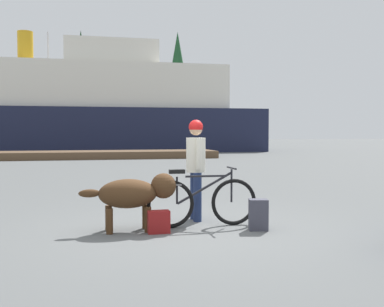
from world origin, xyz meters
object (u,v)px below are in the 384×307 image
object	(u,v)px
ferry_boat	(75,110)
handbag_pannier	(159,222)
person_cyclist	(196,160)
dog	(135,193)
bicycle	(202,201)
backpack	(258,215)
sailboat_moored	(49,143)

from	to	relation	value
ferry_boat	handbag_pannier	bearing A→B (deg)	-86.42
person_cyclist	dog	size ratio (longest dim) A/B	1.16
bicycle	person_cyclist	xyz separation A→B (m)	(0.03, 0.53, 0.61)
backpack	ferry_boat	distance (m)	29.69
handbag_pannier	sailboat_moored	bearing A→B (deg)	96.83
bicycle	dog	world-z (taller)	bicycle
person_cyclist	handbag_pannier	distance (m)	1.40
person_cyclist	ferry_boat	bearing A→B (deg)	95.20
person_cyclist	sailboat_moored	distance (m)	33.30
dog	ferry_boat	distance (m)	29.15
dog	handbag_pannier	distance (m)	0.56
bicycle	backpack	distance (m)	0.90
dog	handbag_pannier	bearing A→B (deg)	-35.97
dog	backpack	size ratio (longest dim) A/B	3.09
bicycle	dog	distance (m)	1.06
backpack	bicycle	bearing A→B (deg)	150.05
person_cyclist	ferry_boat	distance (m)	28.59
sailboat_moored	person_cyclist	bearing A→B (deg)	-81.71
dog	backpack	world-z (taller)	dog
bicycle	handbag_pannier	world-z (taller)	bicycle
bicycle	sailboat_moored	bearing A→B (deg)	98.12
backpack	sailboat_moored	world-z (taller)	sailboat_moored
bicycle	sailboat_moored	xyz separation A→B (m)	(-4.78, 33.47, 0.11)
backpack	sailboat_moored	distance (m)	34.36
dog	backpack	bearing A→B (deg)	-11.38
backpack	handbag_pannier	size ratio (longest dim) A/B	1.42
dog	bicycle	bearing A→B (deg)	4.12
bicycle	handbag_pannier	xyz separation A→B (m)	(-0.73, -0.31, -0.23)
bicycle	ferry_boat	size ratio (longest dim) A/B	0.06
bicycle	ferry_boat	xyz separation A→B (m)	(-2.56, 28.93, 2.68)
backpack	ferry_boat	world-z (taller)	ferry_boat
person_cyclist	backpack	size ratio (longest dim) A/B	3.60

